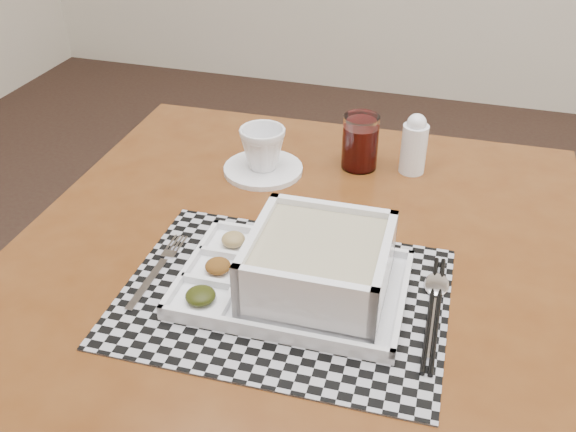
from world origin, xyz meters
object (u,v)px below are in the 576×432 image
at_px(dining_table, 301,277).
at_px(serving_tray, 311,271).
at_px(juice_glass, 360,144).
at_px(cup, 263,148).
at_px(creamer_bottle, 414,144).

bearing_deg(dining_table, serving_tray, -68.58).
bearing_deg(juice_glass, cup, -156.85).
height_order(serving_tray, juice_glass, juice_glass).
bearing_deg(serving_tray, creamer_bottle, 77.38).
distance_m(dining_table, juice_glass, 0.30).
height_order(serving_tray, creamer_bottle, creamer_bottle).
xyz_separation_m(serving_tray, cup, (-0.18, 0.32, 0.01)).
bearing_deg(serving_tray, cup, 119.31).
distance_m(cup, creamer_bottle, 0.28).
bearing_deg(cup, serving_tray, -82.27).
height_order(dining_table, cup, cup).
relative_size(dining_table, serving_tray, 2.84).
bearing_deg(serving_tray, juice_glass, 91.37).
bearing_deg(cup, juice_glass, 1.57).
bearing_deg(serving_tray, dining_table, 111.42).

